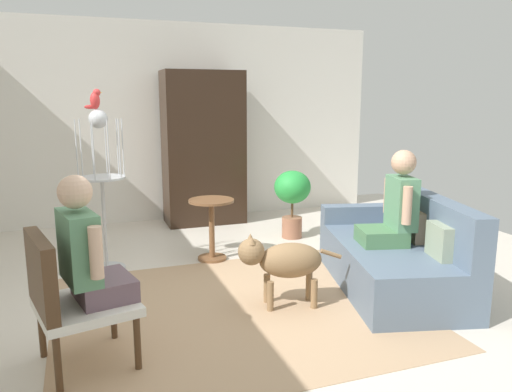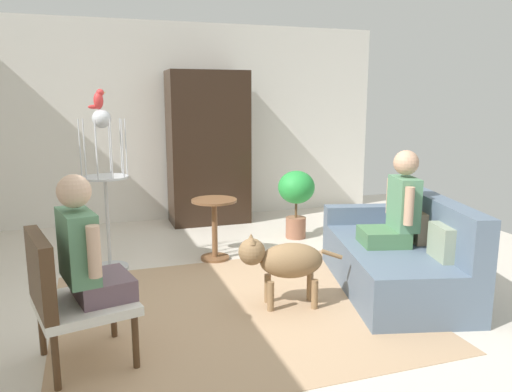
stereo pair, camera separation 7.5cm
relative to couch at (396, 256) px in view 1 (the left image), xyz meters
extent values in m
plane|color=beige|center=(-1.41, 0.11, -0.29)|extent=(7.69, 7.69, 0.00)
cube|color=silver|center=(-1.41, 3.38, 1.06)|extent=(5.99, 0.12, 2.72)
cube|color=tan|center=(-1.54, 0.00, -0.29)|extent=(2.82, 2.47, 0.01)
cube|color=slate|center=(-0.07, -0.01, -0.08)|extent=(1.30, 1.92, 0.42)
cube|color=slate|center=(0.28, -0.10, 0.34)|extent=(0.60, 1.74, 0.42)
cube|color=slate|center=(0.13, 0.75, 0.22)|extent=(0.92, 0.39, 0.18)
cube|color=gray|center=(0.05, -0.49, 0.27)|extent=(0.17, 0.33, 0.28)
cube|color=tan|center=(0.17, -0.02, 0.27)|extent=(0.16, 0.29, 0.28)
cylinder|color=#4C331E|center=(-2.50, -0.17, -0.11)|extent=(0.04, 0.04, 0.36)
cylinder|color=#4C331E|center=(-2.39, -0.66, -0.11)|extent=(0.04, 0.04, 0.36)
cylinder|color=#4C331E|center=(-2.97, -0.28, -0.11)|extent=(0.04, 0.04, 0.36)
cylinder|color=#4C331E|center=(-2.85, -0.77, -0.11)|extent=(0.04, 0.04, 0.36)
cube|color=white|center=(-2.68, -0.47, 0.10)|extent=(0.70, 0.71, 0.06)
cube|color=#4C331E|center=(-2.92, -0.53, 0.36)|extent=(0.21, 0.60, 0.46)
cube|color=#49774D|center=(-0.16, 0.02, 0.20)|extent=(0.47, 0.45, 0.14)
cube|color=#598C66|center=(0.00, -0.02, 0.50)|extent=(0.26, 0.40, 0.46)
sphere|color=tan|center=(0.00, -0.02, 0.86)|extent=(0.22, 0.22, 0.22)
cylinder|color=tan|center=(-0.09, -0.23, 0.52)|extent=(0.08, 0.08, 0.32)
cylinder|color=tan|center=(0.02, 0.20, 0.52)|extent=(0.08, 0.08, 0.32)
cube|color=#69505B|center=(-2.56, -0.44, 0.20)|extent=(0.42, 0.47, 0.14)
cube|color=#598C66|center=(-2.70, -0.47, 0.50)|extent=(0.27, 0.44, 0.45)
sphere|color=#DDB293|center=(-2.70, -0.47, 0.84)|extent=(0.21, 0.21, 0.21)
cylinder|color=#DDB293|center=(-2.71, -0.23, 0.52)|extent=(0.08, 0.08, 0.31)
cylinder|color=#DDB293|center=(-2.60, -0.70, 0.52)|extent=(0.08, 0.08, 0.31)
cylinder|color=brown|center=(-1.38, 1.32, 0.35)|extent=(0.48, 0.48, 0.02)
cylinder|color=brown|center=(-1.38, 1.32, 0.02)|extent=(0.06, 0.06, 0.63)
cylinder|color=brown|center=(-1.38, 1.32, -0.28)|extent=(0.31, 0.31, 0.03)
ellipsoid|color=olive|center=(-1.08, -0.07, 0.10)|extent=(0.57, 0.39, 0.29)
sphere|color=olive|center=(-1.40, 0.00, 0.19)|extent=(0.22, 0.22, 0.22)
cone|color=olive|center=(-1.41, -0.06, 0.29)|extent=(0.06, 0.06, 0.06)
cone|color=olive|center=(-1.39, 0.05, 0.29)|extent=(0.06, 0.06, 0.06)
cylinder|color=olive|center=(-0.75, -0.14, 0.14)|extent=(0.18, 0.07, 0.10)
cylinder|color=olive|center=(-1.27, -0.12, -0.17)|extent=(0.06, 0.06, 0.25)
cylinder|color=olive|center=(-1.24, 0.05, -0.17)|extent=(0.06, 0.06, 0.25)
cylinder|color=olive|center=(-0.92, -0.19, -0.17)|extent=(0.06, 0.06, 0.25)
cylinder|color=olive|center=(-0.88, -0.02, -0.17)|extent=(0.06, 0.06, 0.25)
cylinder|color=silver|center=(-2.46, 1.35, -0.28)|extent=(0.36, 0.36, 0.03)
cylinder|color=silver|center=(-2.46, 1.35, 0.17)|extent=(0.04, 0.04, 0.93)
cylinder|color=silver|center=(-2.46, 1.35, 0.65)|extent=(0.45, 0.45, 0.02)
cylinder|color=silver|center=(-2.25, 1.35, 0.93)|extent=(0.01, 0.01, 0.56)
cylinder|color=silver|center=(-2.29, 1.48, 0.93)|extent=(0.01, 0.01, 0.56)
cylinder|color=silver|center=(-2.40, 1.55, 0.93)|extent=(0.01, 0.01, 0.56)
cylinder|color=silver|center=(-2.53, 1.55, 0.93)|extent=(0.01, 0.01, 0.56)
cylinder|color=silver|center=(-2.64, 1.48, 0.93)|extent=(0.01, 0.01, 0.56)
cylinder|color=silver|center=(-2.68, 1.35, 0.93)|extent=(0.01, 0.01, 0.56)
cylinder|color=silver|center=(-2.64, 1.23, 0.93)|extent=(0.01, 0.01, 0.56)
cylinder|color=silver|center=(-2.53, 1.15, 0.93)|extent=(0.01, 0.01, 0.56)
cylinder|color=silver|center=(-2.40, 1.15, 0.93)|extent=(0.01, 0.01, 0.56)
cylinder|color=silver|center=(-2.29, 1.23, 0.93)|extent=(0.01, 0.01, 0.56)
sphere|color=silver|center=(-2.46, 1.35, 1.21)|extent=(0.18, 0.18, 0.18)
ellipsoid|color=red|center=(-2.48, 1.35, 1.38)|extent=(0.09, 0.10, 0.16)
sphere|color=red|center=(-2.46, 1.35, 1.46)|extent=(0.07, 0.07, 0.07)
cone|color=#D8BF4C|center=(-2.43, 1.35, 1.46)|extent=(0.03, 0.02, 0.02)
ellipsoid|color=red|center=(-2.52, 1.35, 1.32)|extent=(0.12, 0.03, 0.04)
cylinder|color=#996047|center=(-0.23, 1.83, -0.17)|extent=(0.25, 0.25, 0.26)
cylinder|color=brown|center=(-0.23, 1.83, 0.06)|extent=(0.03, 0.03, 0.20)
ellipsoid|color=green|center=(-0.23, 1.83, 0.34)|extent=(0.45, 0.45, 0.40)
cube|color=black|center=(-1.06, 2.97, 0.73)|extent=(1.06, 0.56, 2.06)
camera|label=1|loc=(-2.66, -3.65, 1.40)|focal=34.96mm
camera|label=2|loc=(-2.59, -3.67, 1.40)|focal=34.96mm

